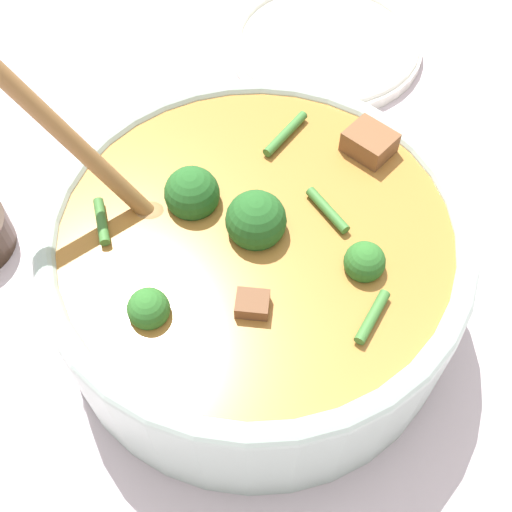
{
  "coord_description": "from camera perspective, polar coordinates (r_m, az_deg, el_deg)",
  "views": [
    {
      "loc": [
        -0.01,
        0.26,
        0.45
      ],
      "look_at": [
        0.0,
        0.0,
        0.07
      ],
      "focal_mm": 45.0,
      "sensor_mm": 36.0,
      "label": 1
    }
  ],
  "objects": [
    {
      "name": "ground_plane",
      "position": [
        0.52,
        -0.0,
        -4.29
      ],
      "size": [
        4.0,
        4.0,
        0.0
      ],
      "primitive_type": "plane",
      "color": "silver"
    },
    {
      "name": "stew_bowl",
      "position": [
        0.46,
        -0.04,
        -0.47
      ],
      "size": [
        0.33,
        0.3,
        0.25
      ],
      "color": "#B2C6BC",
      "rests_on": "ground_plane"
    },
    {
      "name": "empty_plate",
      "position": [
        0.73,
        6.17,
        18.3
      ],
      "size": [
        0.21,
        0.21,
        0.02
      ],
      "color": "silver",
      "rests_on": "ground_plane"
    }
  ]
}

